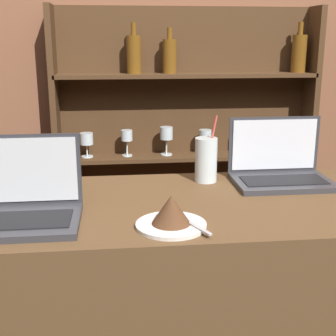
# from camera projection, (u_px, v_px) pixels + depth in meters

# --- Properties ---
(back_wall) EXTENTS (7.00, 0.06, 2.70)m
(back_wall) POSITION_uv_depth(u_px,v_px,m) (174.00, 78.00, 2.51)
(back_wall) COLOR brown
(back_wall) RESTS_ON ground_plane
(back_shelf) EXTENTS (1.37, 0.18, 1.71)m
(back_shelf) POSITION_uv_depth(u_px,v_px,m) (185.00, 161.00, 2.56)
(back_shelf) COLOR #472D19
(back_shelf) RESTS_ON ground_plane
(laptop_near) EXTENTS (0.29, 0.24, 0.22)m
(laptop_near) POSITION_uv_depth(u_px,v_px,m) (26.00, 204.00, 1.27)
(laptop_near) COLOR #333338
(laptop_near) RESTS_ON bar_counter
(laptop_far) EXTENTS (0.33, 0.22, 0.22)m
(laptop_far) POSITION_uv_depth(u_px,v_px,m) (279.00, 169.00, 1.62)
(laptop_far) COLOR #333338
(laptop_far) RESTS_ON bar_counter
(cake_plate) EXTENTS (0.19, 0.19, 0.09)m
(cake_plate) POSITION_uv_depth(u_px,v_px,m) (171.00, 214.00, 1.23)
(cake_plate) COLOR silver
(cake_plate) RESTS_ON bar_counter
(water_glass) EXTENTS (0.08, 0.08, 0.23)m
(water_glass) POSITION_uv_depth(u_px,v_px,m) (206.00, 160.00, 1.62)
(water_glass) COLOR silver
(water_glass) RESTS_ON bar_counter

